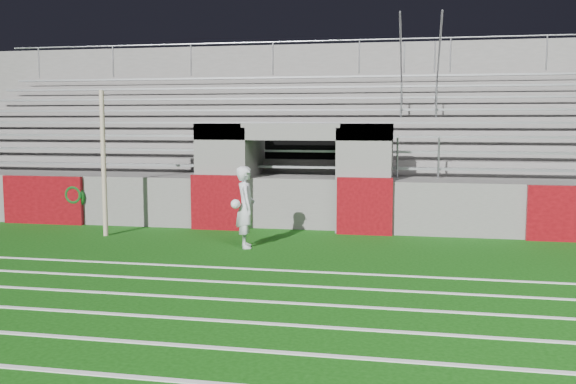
# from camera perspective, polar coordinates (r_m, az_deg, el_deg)

# --- Properties ---
(ground) EXTENTS (90.00, 90.00, 0.00)m
(ground) POSITION_cam_1_polar(r_m,az_deg,el_deg) (12.61, -2.50, -5.84)
(ground) COLOR #0F460B
(ground) RESTS_ON ground
(field_post) EXTENTS (0.11, 0.11, 3.36)m
(field_post) POSITION_cam_1_polar(r_m,az_deg,el_deg) (15.37, -16.07, 2.43)
(field_post) COLOR tan
(field_post) RESTS_ON ground
(field_markings) EXTENTS (28.00, 8.09, 0.01)m
(field_markings) POSITION_cam_1_polar(r_m,az_deg,el_deg) (8.02, -11.26, -13.09)
(field_markings) COLOR white
(field_markings) RESTS_ON ground
(stadium_structure) EXTENTS (26.00, 8.48, 5.42)m
(stadium_structure) POSITION_cam_1_polar(r_m,az_deg,el_deg) (20.19, 2.87, 3.01)
(stadium_structure) COLOR #5F5C5A
(stadium_structure) RESTS_ON ground
(goalkeeper_with_ball) EXTENTS (0.61, 0.73, 1.72)m
(goalkeeper_with_ball) POSITION_cam_1_polar(r_m,az_deg,el_deg) (13.49, -3.79, -1.33)
(goalkeeper_with_ball) COLOR silver
(goalkeeper_with_ball) RESTS_ON ground
(hose_coil) EXTENTS (0.59, 0.15, 0.60)m
(hose_coil) POSITION_cam_1_polar(r_m,az_deg,el_deg) (17.29, -18.48, -0.38)
(hose_coil) COLOR #0C3D0E
(hose_coil) RESTS_ON ground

